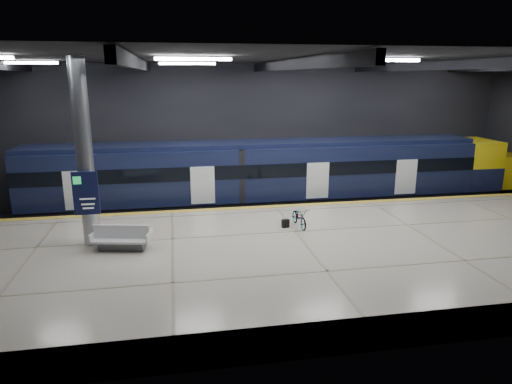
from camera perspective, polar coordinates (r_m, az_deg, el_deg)
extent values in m
plane|color=black|center=(20.23, 4.14, -6.94)|extent=(30.00, 30.00, 0.00)
cube|color=black|center=(26.88, 0.05, 7.22)|extent=(30.00, 0.10, 8.00)
cube|color=black|center=(11.78, 14.15, -2.51)|extent=(30.00, 0.10, 8.00)
cube|color=black|center=(18.87, 4.59, 16.34)|extent=(30.00, 16.00, 0.10)
cube|color=black|center=(18.28, -14.62, 15.22)|extent=(0.25, 16.00, 0.40)
cube|color=black|center=(18.86, 4.58, 15.58)|extent=(0.25, 16.00, 0.40)
cube|color=black|center=(21.19, 21.01, 14.57)|extent=(0.25, 16.00, 0.40)
cube|color=white|center=(16.27, -7.83, 16.16)|extent=(2.60, 0.18, 0.10)
cube|color=white|center=(18.01, 15.92, 15.57)|extent=(2.60, 0.18, 0.10)
cube|color=white|center=(23.10, -26.78, 14.23)|extent=(2.60, 0.18, 0.10)
cube|color=white|center=(22.26, -8.58, 15.61)|extent=(2.60, 0.18, 0.10)
cube|color=white|center=(23.57, 9.35, 15.50)|extent=(2.60, 0.18, 0.10)
cube|color=white|center=(26.71, 24.12, 14.32)|extent=(2.60, 0.18, 0.10)
cube|color=#BDB1A0|center=(17.79, 6.18, -8.14)|extent=(30.00, 11.00, 1.10)
cube|color=gold|center=(22.41, 2.46, -1.80)|extent=(30.00, 0.40, 0.01)
cube|color=gray|center=(24.60, 1.39, -2.80)|extent=(30.00, 0.08, 0.16)
cube|color=gray|center=(25.95, 0.75, -1.88)|extent=(30.00, 0.08, 0.16)
cube|color=black|center=(25.06, 0.06, -1.35)|extent=(24.00, 2.58, 0.80)
cube|color=#0F1533|center=(24.64, 0.06, 2.62)|extent=(24.00, 2.80, 2.75)
cube|color=#0F1533|center=(24.38, 0.06, 6.07)|extent=(24.00, 2.30, 0.24)
cube|color=black|center=(23.23, 0.68, 2.59)|extent=(24.00, 0.04, 0.70)
cube|color=white|center=(24.09, 7.71, 1.43)|extent=(1.20, 0.05, 1.90)
cube|color=yellow|center=(29.81, 25.51, 3.27)|extent=(2.00, 2.80, 2.75)
ellipsoid|color=yellow|center=(31.47, 29.27, 2.47)|extent=(3.60, 2.52, 1.90)
cube|color=black|center=(29.96, 26.01, 3.61)|extent=(1.60, 2.38, 0.80)
cube|color=#595B60|center=(17.64, -16.37, -6.41)|extent=(1.72, 0.84, 0.31)
cube|color=silver|center=(17.56, -16.42, -5.68)|extent=(2.20, 1.28, 0.08)
cube|color=silver|center=(17.47, -16.49, -4.79)|extent=(2.04, 0.50, 0.52)
cube|color=silver|center=(17.86, -19.62, -5.18)|extent=(0.24, 0.87, 0.31)
cube|color=silver|center=(17.23, -13.16, -5.41)|extent=(0.24, 0.87, 0.31)
imported|color=#99999E|center=(19.41, 5.44, -3.14)|extent=(0.68, 1.64, 0.84)
cube|color=black|center=(19.33, 3.71, -3.94)|extent=(0.33, 0.25, 0.35)
cylinder|color=#9EA0A5|center=(17.76, -20.65, 4.42)|extent=(0.60, 0.60, 6.90)
cube|color=#10153A|center=(17.61, -20.50, -0.14)|extent=(0.90, 0.12, 1.60)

